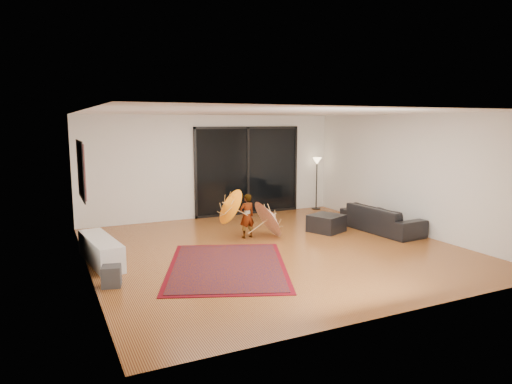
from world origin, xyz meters
TOP-DOWN VIEW (x-y plane):
  - floor at (0.00, 0.00)m, footprint 7.00×7.00m
  - ceiling at (0.00, 0.00)m, footprint 7.00×7.00m
  - wall_back at (0.00, 3.50)m, footprint 7.00×0.00m
  - wall_front at (0.00, -3.50)m, footprint 7.00×0.00m
  - wall_left at (-3.50, 0.00)m, footprint 0.00×7.00m
  - wall_right at (3.50, 0.00)m, footprint 0.00×7.00m
  - sliding_door at (1.00, 3.47)m, footprint 3.06×0.07m
  - painting at (-3.46, 1.00)m, footprint 0.04×1.28m
  - media_console at (-3.25, 0.51)m, footprint 0.63×1.71m
  - speaker at (-3.25, -0.81)m, footprint 0.34×0.34m
  - persian_rug at (-1.27, -0.67)m, footprint 2.94×3.39m
  - sofa at (2.95, 0.25)m, footprint 0.94×2.09m
  - ottoman at (1.78, 0.77)m, footprint 0.90×0.90m
  - floor_lamp at (3.10, 3.25)m, footprint 0.26×0.26m
  - child at (-0.12, 1.05)m, footprint 0.38×0.27m
  - parasol_orange at (-0.67, 1.00)m, footprint 0.55×0.81m
  - parasol_white at (0.48, 0.90)m, footprint 0.62×0.92m

SIDE VIEW (x-z plane):
  - floor at x=0.00m, z-range 0.00..0.00m
  - persian_rug at x=-1.27m, z-range 0.00..0.02m
  - speaker at x=-3.25m, z-range 0.00..0.33m
  - ottoman at x=1.78m, z-range 0.00..0.39m
  - media_console at x=-3.25m, z-range 0.00..0.46m
  - sofa at x=2.95m, z-range 0.00..0.59m
  - child at x=-0.12m, z-range 0.00..0.97m
  - parasol_white at x=0.48m, z-range 0.02..0.99m
  - parasol_orange at x=-0.67m, z-range 0.30..1.17m
  - floor_lamp at x=3.10m, z-range 0.44..1.94m
  - sliding_door at x=1.00m, z-range 0.00..2.40m
  - wall_back at x=0.00m, z-range -2.15..4.85m
  - wall_front at x=0.00m, z-range -2.15..4.85m
  - wall_left at x=-3.50m, z-range -2.15..4.85m
  - wall_right at x=3.50m, z-range -2.15..4.85m
  - painting at x=-3.46m, z-range 1.11..2.19m
  - ceiling at x=0.00m, z-range 2.70..2.70m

